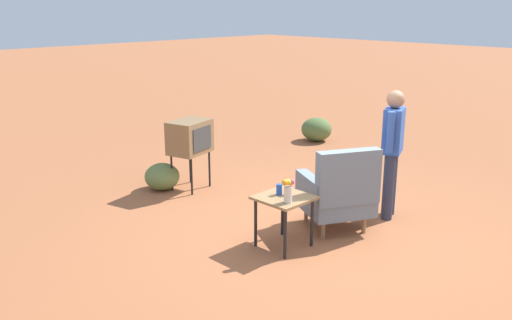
{
  "coord_description": "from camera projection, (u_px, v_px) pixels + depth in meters",
  "views": [
    {
      "loc": [
        4.97,
        3.68,
        2.67
      ],
      "look_at": [
        0.03,
        -1.27,
        0.65
      ],
      "focal_mm": 38.41,
      "sensor_mm": 36.0,
      "label": 1
    }
  ],
  "objects": [
    {
      "name": "armchair",
      "position": [
        339.0,
        191.0,
        6.53
      ],
      "size": [
        1.04,
        1.04,
        1.06
      ],
      "color": "#937047",
      "rests_on": "ground"
    },
    {
      "name": "soda_can_blue",
      "position": [
        279.0,
        189.0,
        6.11
      ],
      "size": [
        0.07,
        0.07,
        0.12
      ],
      "primitive_type": "cylinder",
      "color": "blue",
      "rests_on": "side_table"
    },
    {
      "name": "ground_plane",
      "position": [
        332.0,
        232.0,
        6.62
      ],
      "size": [
        60.0,
        60.0,
        0.0
      ],
      "primitive_type": "plane",
      "color": "#A05B38"
    },
    {
      "name": "tv_on_stand",
      "position": [
        190.0,
        137.0,
        7.95
      ],
      "size": [
        0.69,
        0.58,
        1.03
      ],
      "color": "black",
      "rests_on": "ground"
    },
    {
      "name": "shrub_near",
      "position": [
        316.0,
        129.0,
        10.91
      ],
      "size": [
        0.6,
        0.6,
        0.47
      ],
      "primitive_type": "ellipsoid",
      "color": "#516B38",
      "rests_on": "ground"
    },
    {
      "name": "person_standing",
      "position": [
        392.0,
        146.0,
        6.84
      ],
      "size": [
        0.53,
        0.34,
        1.64
      ],
      "color": "#2D3347",
      "rests_on": "ground"
    },
    {
      "name": "side_table",
      "position": [
        284.0,
        204.0,
        6.09
      ],
      "size": [
        0.56,
        0.56,
        0.6
      ],
      "color": "black",
      "rests_on": "ground"
    },
    {
      "name": "soda_can_red",
      "position": [
        288.0,
        189.0,
        6.11
      ],
      "size": [
        0.07,
        0.07,
        0.12
      ],
      "primitive_type": "cylinder",
      "color": "red",
      "rests_on": "side_table"
    },
    {
      "name": "flower_vase",
      "position": [
        288.0,
        189.0,
        5.85
      ],
      "size": [
        0.15,
        0.1,
        0.27
      ],
      "color": "silver",
      "rests_on": "side_table"
    },
    {
      "name": "shrub_mid",
      "position": [
        162.0,
        177.0,
        8.07
      ],
      "size": [
        0.51,
        0.51,
        0.4
      ],
      "primitive_type": "ellipsoid",
      "color": "olive",
      "rests_on": "ground"
    }
  ]
}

